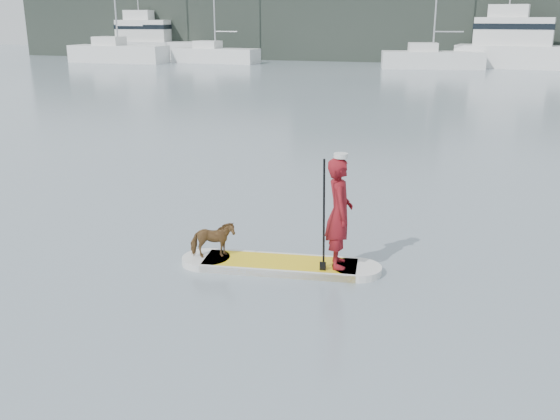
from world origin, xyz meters
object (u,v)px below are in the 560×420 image
(sailboat_d, at_px, (431,58))
(motor_yacht_b, at_px, (149,41))
(sailboat_b, at_px, (215,54))
(motor_yacht_a, at_px, (520,45))
(sailboat_a, at_px, (118,52))
(dog, at_px, (213,240))
(paddler, at_px, (339,213))
(paddleboard, at_px, (280,265))

(sailboat_d, xyz_separation_m, motor_yacht_b, (-26.71, 4.28, 0.83))
(sailboat_b, xyz_separation_m, motor_yacht_a, (25.00, 1.79, 0.99))
(sailboat_a, relative_size, motor_yacht_b, 1.36)
(dog, xyz_separation_m, motor_yacht_b, (-26.00, 46.53, 1.23))
(paddler, xyz_separation_m, sailboat_d, (-1.35, 41.99, -0.18))
(paddleboard, height_order, sailboat_a, sailboat_a)
(motor_yacht_a, bearing_deg, paddler, -89.19)
(paddler, bearing_deg, motor_yacht_b, 14.77)
(dog, xyz_separation_m, sailboat_a, (-26.09, 40.84, 0.45))
(paddleboard, bearing_deg, sailboat_d, 83.43)
(sailboat_b, relative_size, sailboat_d, 0.99)
(motor_yacht_a, height_order, motor_yacht_b, motor_yacht_a)
(motor_yacht_a, bearing_deg, sailboat_d, -152.51)
(sailboat_a, relative_size, sailboat_d, 1.09)
(sailboat_a, distance_m, motor_yacht_a, 33.58)
(paddler, bearing_deg, motor_yacht_a, -23.14)
(dog, distance_m, sailboat_b, 46.38)
(paddler, relative_size, dog, 2.44)
(sailboat_d, bearing_deg, motor_yacht_b, 160.38)
(sailboat_d, relative_size, motor_yacht_b, 1.25)
(paddler, bearing_deg, dog, 80.69)
(sailboat_d, height_order, motor_yacht_b, sailboat_d)
(sailboat_d, relative_size, motor_yacht_a, 1.05)
(paddler, distance_m, sailboat_a, 49.39)
(sailboat_b, height_order, sailboat_d, sailboat_d)
(sailboat_a, bearing_deg, motor_yacht_b, 89.35)
(sailboat_b, bearing_deg, paddleboard, -61.19)
(paddler, xyz_separation_m, dog, (-2.05, -0.26, -0.58))
(dog, relative_size, sailboat_a, 0.06)
(sailboat_b, height_order, motor_yacht_b, sailboat_b)
(paddler, height_order, motor_yacht_a, motor_yacht_a)
(sailboat_d, bearing_deg, sailboat_a, 172.50)
(paddleboard, relative_size, sailboat_d, 0.29)
(dog, bearing_deg, sailboat_a, 5.07)
(sailboat_d, bearing_deg, paddler, -98.67)
(motor_yacht_b, bearing_deg, motor_yacht_a, -8.97)
(sailboat_a, height_order, motor_yacht_a, sailboat_a)
(paddleboard, relative_size, motor_yacht_b, 0.36)
(sailboat_a, relative_size, motor_yacht_a, 1.15)
(sailboat_a, distance_m, sailboat_d, 26.83)
(paddler, xyz_separation_m, sailboat_a, (-28.14, 40.58, -0.13))
(paddleboard, height_order, sailboat_b, sailboat_b)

